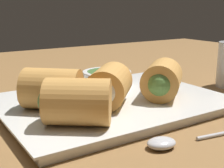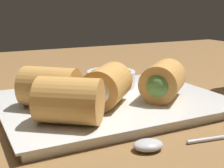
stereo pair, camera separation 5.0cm
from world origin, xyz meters
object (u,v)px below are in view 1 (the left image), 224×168
at_px(dipping_bowl_far, 53,87).
at_px(dipping_bowl_near, 107,78).
at_px(serving_plate, 112,103).
at_px(spoon, 176,141).

bearing_deg(dipping_bowl_far, dipping_bowl_near, 2.34).
bearing_deg(serving_plate, dipping_bowl_far, 140.93).
xyz_separation_m(dipping_bowl_near, spoon, (-0.04, -0.23, -0.03)).
xyz_separation_m(serving_plate, dipping_bowl_far, (-0.08, 0.06, 0.02)).
relative_size(dipping_bowl_near, spoon, 0.49).
distance_m(serving_plate, dipping_bowl_near, 0.08).
relative_size(serving_plate, spoon, 1.92).
bearing_deg(dipping_bowl_near, serving_plate, -115.38).
distance_m(dipping_bowl_far, spoon, 0.23).
bearing_deg(dipping_bowl_near, spoon, -100.93).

